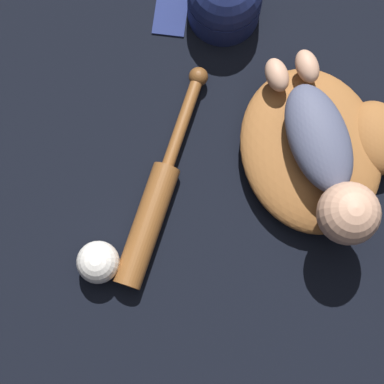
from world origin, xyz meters
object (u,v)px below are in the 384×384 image
object	(u,v)px
baseball_bat	(156,201)
baseball	(98,262)
baseball_glove	(322,148)
baby_figure	(329,163)

from	to	relation	value
baseball_bat	baseball	distance (m)	0.15
baseball_glove	baseball_bat	distance (m)	0.33
baseball_glove	baby_figure	xyz separation A→B (m)	(0.05, -0.00, 0.08)
baby_figure	baseball	xyz separation A→B (m)	(0.19, -0.39, -0.08)
baseball_glove	baseball_bat	world-z (taller)	baseball_glove
baseball_bat	baseball	size ratio (longest dim) A/B	5.58
baseball	baseball_glove	bearing A→B (deg)	121.92
baby_figure	baseball_bat	world-z (taller)	baby_figure
baseball_glove	baseball_bat	size ratio (longest dim) A/B	0.87
baby_figure	baseball_bat	size ratio (longest dim) A/B	0.84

